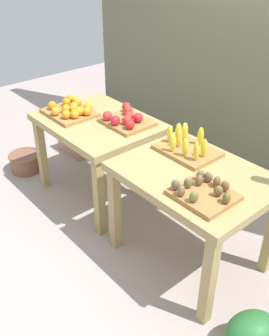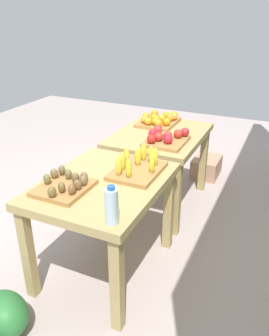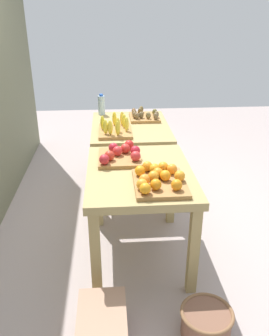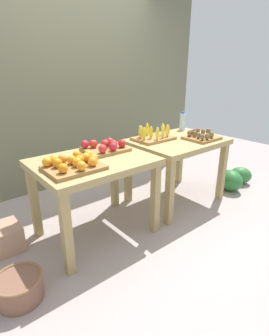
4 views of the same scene
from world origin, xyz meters
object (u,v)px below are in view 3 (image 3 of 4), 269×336
wicker_basket (206,322)px  cardboard_produce_box (102,325)px  orange_bin (158,179)px  apple_bin (120,155)px  kiwi_bin (144,116)px  water_bottle (101,105)px  banana_crate (115,128)px  display_table_left (139,184)px  watermelon_pile (147,149)px  display_table_right (130,135)px

wicker_basket → cardboard_produce_box: 0.65m
orange_bin → apple_bin: (0.47, 0.25, -0.00)m
kiwi_bin → water_bottle: bearing=65.3°
wicker_basket → cardboard_produce_box: bearing=88.9°
water_bottle → apple_bin: bearing=-172.9°
apple_bin → banana_crate: bearing=2.1°
kiwi_bin → orange_bin: bearing=177.9°
banana_crate → kiwi_bin: (0.44, -0.33, -0.01)m
display_table_left → watermelon_pile: display_table_left is taller
display_table_left → wicker_basket: size_ratio=3.10×
display_table_left → wicker_basket: 1.07m
banana_crate → water_bottle: water_bottle is taller
banana_crate → water_bottle: 0.68m
display_table_right → watermelon_pile: bearing=-17.1°
kiwi_bin → cardboard_produce_box: bearing=167.9°
banana_crate → watermelon_pile: 1.39m
orange_bin → kiwi_bin: (1.57, -0.06, -0.01)m
cardboard_produce_box → watermelon_pile: bearing=-11.4°
kiwi_bin → watermelon_pile: bearing=-9.2°
banana_crate → cardboard_produce_box: 1.87m
water_bottle → cardboard_produce_box: (-2.38, -0.00, -0.76)m
water_bottle → wicker_basket: size_ratio=0.70×
water_bottle → display_table_right: bearing=-144.8°
water_bottle → banana_crate: bearing=-168.0°
display_table_left → banana_crate: bearing=10.3°
watermelon_pile → cardboard_produce_box: bearing=168.6°
apple_bin → wicker_basket: (-1.07, -0.49, -0.71)m
display_table_right → apple_bin: (-0.89, 0.14, 0.16)m
cardboard_produce_box → display_table_left: bearing=-19.7°
watermelon_pile → apple_bin: bearing=167.0°
display_table_left → banana_crate: (0.89, 0.16, 0.16)m
cardboard_produce_box → orange_bin: bearing=-34.5°
cardboard_produce_box → banana_crate: bearing=-4.6°
watermelon_pile → wicker_basket: (-2.87, -0.07, -0.03)m
water_bottle → watermelon_pile: water_bottle is taller
watermelon_pile → wicker_basket: 2.87m
banana_crate → kiwi_bin: bearing=-36.3°
apple_bin → banana_crate: banana_crate is taller
watermelon_pile → wicker_basket: size_ratio=2.05×
apple_bin → wicker_basket: apple_bin is taller
display_table_right → banana_crate: bearing=145.1°
watermelon_pile → cardboard_produce_box: 2.91m
display_table_left → banana_crate: banana_crate is taller
water_bottle → wicker_basket: (-2.39, -0.65, -0.78)m
orange_bin → banana_crate: banana_crate is taller
display_table_right → cardboard_produce_box: size_ratio=2.60×
kiwi_bin → watermelon_pile: kiwi_bin is taller
water_bottle → watermelon_pile: (0.47, -0.58, -0.75)m
apple_bin → watermelon_pile: size_ratio=0.60×
cardboard_produce_box → wicker_basket: bearing=-91.1°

